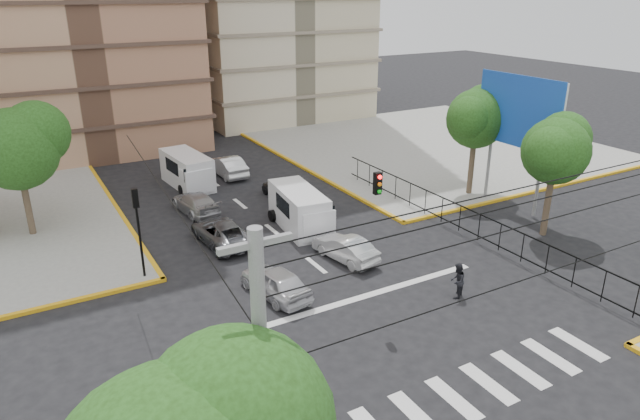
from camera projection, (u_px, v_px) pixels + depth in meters
ground at (372, 311)px, 24.52m from camera, size 160.00×160.00×0.00m
sidewalk_ne at (431, 145)px, 49.89m from camera, size 26.00×26.00×0.15m
crosswalk_stripes at (471, 391)px, 19.66m from camera, size 12.00×2.40×0.01m
stop_line at (357, 298)px, 25.49m from camera, size 13.00×0.40×0.01m
park_fence at (458, 233)px, 32.31m from camera, size 0.10×22.50×1.66m
billboard at (519, 113)px, 33.84m from camera, size 0.36×6.20×8.10m
tree_park_a at (557, 148)px, 30.34m from camera, size 4.41×3.60×6.83m
tree_park_c at (477, 116)px, 36.35m from camera, size 4.65×3.80×7.25m
tree_tudor at (18, 145)px, 30.11m from camera, size 5.39×4.40×7.43m
traffic_light_nw at (137, 218)px, 26.11m from camera, size 0.28×0.22×4.40m
traffic_light_hanging at (410, 196)px, 20.72m from camera, size 18.00×9.12×0.92m
van_right_lane at (301, 211)px, 32.45m from camera, size 2.55×5.29×2.30m
van_left_lane at (188, 172)px, 39.32m from camera, size 2.47×5.29×2.31m
car_silver_front_left at (276, 282)px, 25.52m from camera, size 2.24×4.25×1.38m
car_white_front_right at (345, 248)px, 28.91m from camera, size 1.99×4.03×1.27m
car_grey_mid_left at (222, 232)px, 30.75m from camera, size 2.52×4.90×1.32m
car_silver_rear_left at (196, 203)px, 34.98m from camera, size 2.20×4.59×1.29m
car_darkgrey_mid_right at (282, 189)px, 37.41m from camera, size 1.59×3.81×1.29m
car_white_rear_right at (228, 166)px, 41.88m from camera, size 1.66×4.52×1.48m
pedestrian_crosswalk at (457, 281)px, 25.32m from camera, size 1.01×0.96×1.64m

